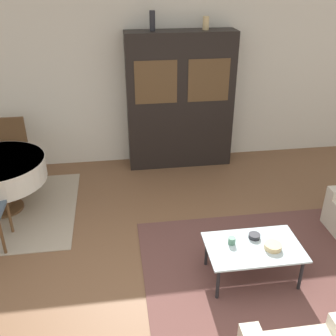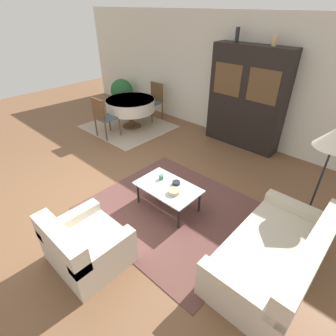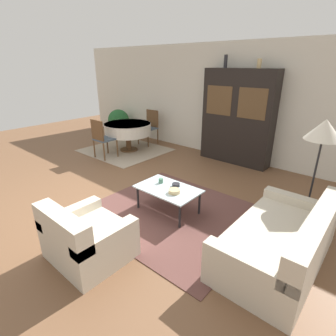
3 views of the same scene
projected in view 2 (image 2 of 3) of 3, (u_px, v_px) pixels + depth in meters
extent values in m
plane|color=brown|center=(103.00, 197.00, 4.46)|extent=(14.00, 14.00, 0.00)
cube|color=beige|center=(227.00, 78.00, 5.99)|extent=(10.00, 0.06, 2.70)
cube|color=brown|center=(174.00, 210.00, 4.19)|extent=(2.53, 2.23, 0.01)
cube|color=gray|center=(128.00, 126.00, 6.99)|extent=(2.05, 1.88, 0.01)
cube|color=beige|center=(271.00, 258.00, 3.16)|extent=(0.95, 1.76, 0.41)
cube|color=beige|center=(313.00, 254.00, 2.74)|extent=(0.20, 1.76, 0.36)
cube|color=beige|center=(240.00, 290.00, 2.52)|extent=(0.95, 0.16, 0.12)
cube|color=beige|center=(301.00, 209.00, 3.51)|extent=(0.95, 0.16, 0.12)
cube|color=beige|center=(90.00, 248.00, 3.29)|extent=(0.90, 0.82, 0.40)
cube|color=beige|center=(60.00, 242.00, 2.90)|extent=(0.90, 0.20, 0.34)
cube|color=beige|center=(70.00, 219.00, 3.36)|extent=(0.16, 0.82, 0.12)
cube|color=beige|center=(104.00, 250.00, 2.94)|extent=(0.16, 0.82, 0.12)
cylinder|color=black|center=(138.00, 193.00, 4.25)|extent=(0.04, 0.04, 0.38)
cylinder|color=black|center=(178.00, 218.00, 3.75)|extent=(0.04, 0.04, 0.38)
cylinder|color=black|center=(159.00, 180.00, 4.55)|extent=(0.04, 0.04, 0.38)
cylinder|color=black|center=(199.00, 202.00, 4.06)|extent=(0.04, 0.04, 0.38)
cube|color=silver|center=(168.00, 187.00, 4.04)|extent=(0.99, 0.62, 0.02)
cube|color=black|center=(246.00, 99.00, 5.60)|extent=(1.65, 0.40, 2.13)
cube|color=brown|center=(227.00, 80.00, 5.50)|extent=(0.63, 0.01, 0.64)
cube|color=brown|center=(263.00, 87.00, 5.05)|extent=(0.63, 0.01, 0.64)
cylinder|color=brown|center=(132.00, 126.00, 6.97)|extent=(0.48, 0.48, 0.03)
cylinder|color=brown|center=(132.00, 119.00, 6.86)|extent=(0.14, 0.14, 0.44)
cylinder|color=silver|center=(130.00, 105.00, 6.66)|extent=(1.23, 1.23, 0.30)
cylinder|color=silver|center=(130.00, 100.00, 6.59)|extent=(1.24, 1.24, 0.03)
cylinder|color=brown|center=(110.00, 122.00, 6.63)|extent=(0.04, 0.04, 0.45)
cylinder|color=brown|center=(120.00, 127.00, 6.40)|extent=(0.04, 0.04, 0.45)
cylinder|color=brown|center=(96.00, 127.00, 6.38)|extent=(0.04, 0.04, 0.45)
cylinder|color=brown|center=(106.00, 132.00, 6.15)|extent=(0.04, 0.04, 0.45)
cube|color=#475666|center=(107.00, 118.00, 6.26)|extent=(0.44, 0.44, 0.04)
cube|color=brown|center=(98.00, 109.00, 6.00)|extent=(0.44, 0.04, 0.48)
cylinder|color=brown|center=(152.00, 115.00, 7.08)|extent=(0.04, 0.04, 0.45)
cylinder|color=brown|center=(142.00, 111.00, 7.32)|extent=(0.04, 0.04, 0.45)
cylinder|color=brown|center=(162.00, 111.00, 7.33)|extent=(0.04, 0.04, 0.45)
cylinder|color=brown|center=(152.00, 108.00, 7.57)|extent=(0.04, 0.04, 0.45)
cube|color=#475666|center=(152.00, 103.00, 7.19)|extent=(0.44, 0.44, 0.04)
cube|color=brown|center=(157.00, 92.00, 7.18)|extent=(0.44, 0.04, 0.48)
cylinder|color=black|center=(305.00, 219.00, 4.01)|extent=(0.28, 0.28, 0.02)
cylinder|color=black|center=(318.00, 185.00, 3.67)|extent=(0.03, 0.03, 1.25)
cone|color=silver|center=(336.00, 137.00, 3.27)|extent=(0.49, 0.49, 0.28)
cylinder|color=#4C7A60|center=(161.00, 177.00, 4.19)|extent=(0.08, 0.08, 0.08)
cylinder|color=tan|center=(174.00, 192.00, 3.88)|extent=(0.18, 0.18, 0.06)
cylinder|color=#232328|center=(176.00, 183.00, 4.08)|extent=(0.12, 0.12, 0.05)
cylinder|color=#232328|center=(237.00, 35.00, 5.19)|extent=(0.08, 0.08, 0.27)
cylinder|color=tan|center=(275.00, 41.00, 4.77)|extent=(0.09, 0.09, 0.19)
cylinder|color=#93664C|center=(123.00, 103.00, 8.24)|extent=(0.32, 0.32, 0.24)
sphere|color=#235B2D|center=(122.00, 90.00, 8.02)|extent=(0.67, 0.67, 0.67)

